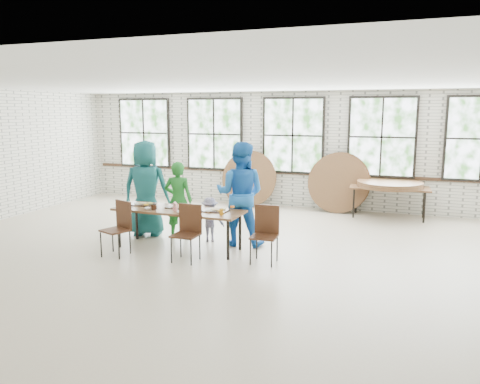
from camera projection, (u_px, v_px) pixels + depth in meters
The scene contains 13 objects.
room at pixel (293, 137), 12.07m from camera, with size 12.00×12.00×12.00m.
dining_table at pixel (179, 212), 8.48m from camera, with size 2.42×0.86×0.74m.
chair_near_left at pixel (120, 223), 8.16m from camera, with size 0.54×0.53×0.95m.
chair_near_right at pixel (188, 228), 7.87m from camera, with size 0.43×0.41×0.95m.
chair_spare at pixel (266, 229), 7.77m from camera, with size 0.44×0.42×0.95m.
adult_teal at pixel (146, 188), 9.39m from camera, with size 0.94×0.61×1.93m, color #1A6663.
adult_green at pixel (178, 200), 9.18m from camera, with size 0.56×0.37×1.53m, color #1E7225.
toddler at pixel (210, 219), 9.02m from camera, with size 0.56×0.32×0.86m, color #211645.
adult_blue at pixel (240, 194), 8.72m from camera, with size 0.94×0.74×1.94m, color blue.
storage_table at pixel (389, 189), 10.98m from camera, with size 1.84×0.84×0.74m.
tabletop_clutter at pixel (182, 209), 8.40m from camera, with size 1.99×0.63×0.11m.
round_tops_stacked at pixel (390, 184), 10.96m from camera, with size 1.50×1.50×0.13m.
round_tops_leaning at pixel (308, 181), 11.87m from camera, with size 3.87×0.41×1.49m.
Camera 1 is at (2.83, -7.44, 2.49)m, focal length 35.00 mm.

